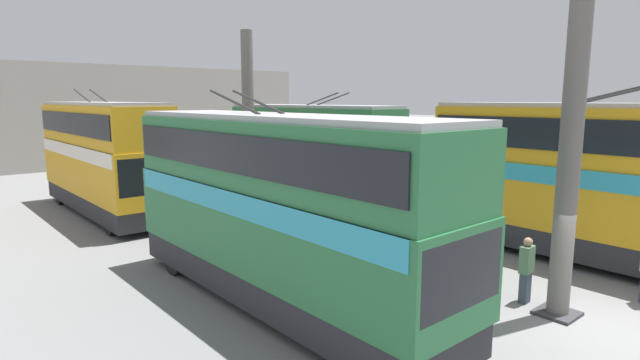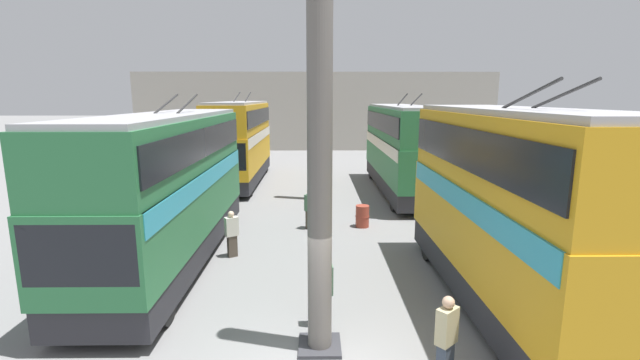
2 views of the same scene
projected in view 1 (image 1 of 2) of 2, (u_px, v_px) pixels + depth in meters
ground_plane at (613, 333)px, 11.05m from camera, size 240.00×240.00×0.00m
depot_back_wall at (95, 116)px, 37.37m from camera, size 0.50×36.00×7.70m
support_column_near at (570, 155)px, 11.36m from camera, size 0.90×0.90×7.98m
support_column_far at (249, 128)px, 21.50m from camera, size 0.90×0.90×7.98m
bus_left_near at (572, 171)px, 15.92m from camera, size 9.10×2.54×5.62m
bus_left_far at (309, 145)px, 25.89m from camera, size 11.25×2.54×5.44m
bus_right_near at (277, 198)px, 12.22m from camera, size 10.66×2.54×5.38m
bus_right_mid at (103, 151)px, 22.07m from camera, size 10.41×2.54×5.61m
person_by_right_row at (322, 254)px, 14.02m from camera, size 0.42×0.48×1.57m
person_aisle_midway at (319, 219)px, 17.97m from camera, size 0.48×0.43×1.65m
person_aisle_foreground at (526, 268)px, 12.56m from camera, size 0.27×0.44×1.71m
oil_drum at (358, 219)px, 19.58m from camera, size 0.58×0.58×0.90m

